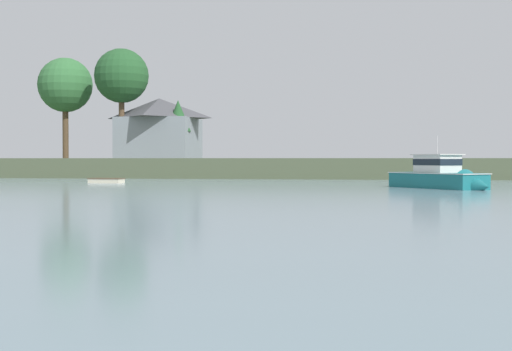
# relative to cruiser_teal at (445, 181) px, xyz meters

# --- Properties ---
(far_shore_bank) EXTENTS (233.56, 47.28, 2.07)m
(far_shore_bank) POSITION_rel_cruiser_teal_xyz_m (-15.97, 43.60, 0.51)
(far_shore_bank) COLOR #4C563D
(far_shore_bank) RESTS_ON ground
(cruiser_teal) EXTENTS (6.90, 8.11, 4.42)m
(cruiser_teal) POSITION_rel_cruiser_teal_xyz_m (0.00, 0.00, 0.00)
(cruiser_teal) COLOR #196B70
(cruiser_teal) RESTS_ON ground
(dinghy_cream) EXTENTS (3.03, 1.66, 0.56)m
(dinghy_cream) POSITION_rel_cruiser_teal_xyz_m (-26.41, 7.21, -0.38)
(dinghy_cream) COLOR beige
(dinghy_cream) RESTS_ON ground
(shore_tree_far_left) EXTENTS (6.98, 6.98, 12.93)m
(shore_tree_far_left) POSITION_rel_cruiser_teal_xyz_m (-43.47, 38.35, 10.91)
(shore_tree_far_left) COLOR brown
(shore_tree_far_left) RESTS_ON far_shore_bank
(shore_tree_center_right) EXTENTS (3.12, 3.12, 7.10)m
(shore_tree_center_right) POSITION_rel_cruiser_teal_xyz_m (-27.82, 35.64, 6.66)
(shore_tree_center_right) COLOR brown
(shore_tree_center_right) RESTS_ON far_shore_bank
(shore_tree_inland_a) EXTENTS (6.69, 6.69, 13.52)m
(shore_tree_inland_a) POSITION_rel_cruiser_teal_xyz_m (-35.02, 35.74, 11.64)
(shore_tree_inland_a) COLOR brown
(shore_tree_inland_a) RESTS_ON far_shore_bank
(cottage_hillside) EXTENTS (9.73, 10.03, 7.55)m
(cottage_hillside) POSITION_rel_cruiser_teal_xyz_m (-30.95, 38.27, 5.45)
(cottage_hillside) COLOR gray
(cottage_hillside) RESTS_ON far_shore_bank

